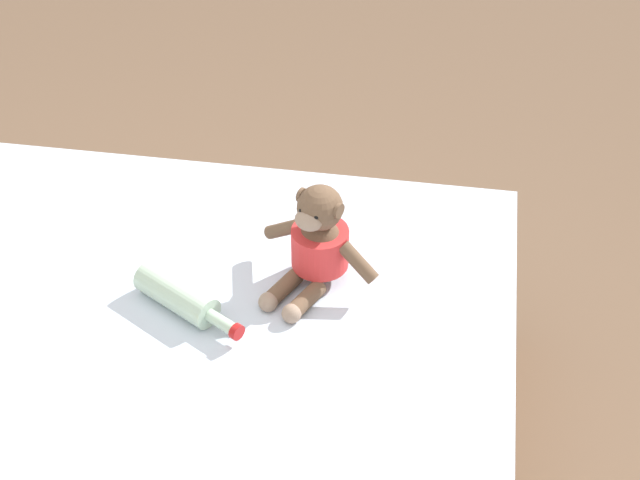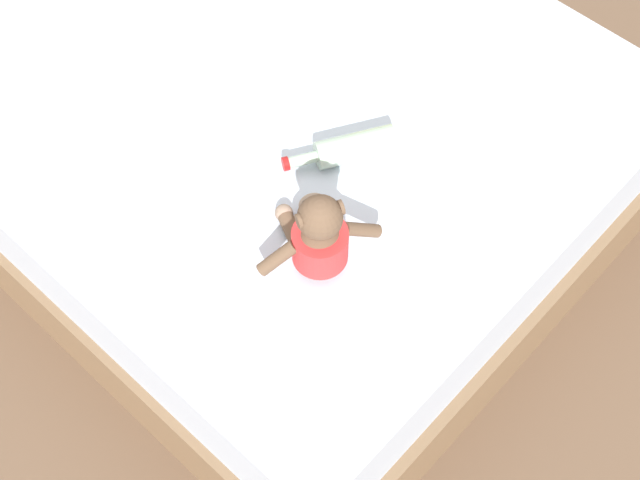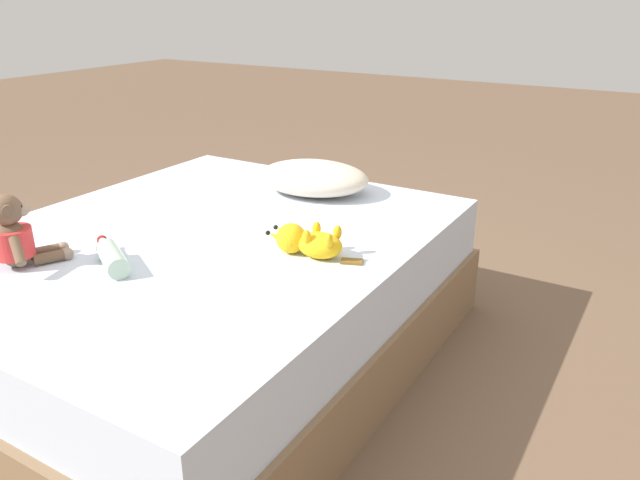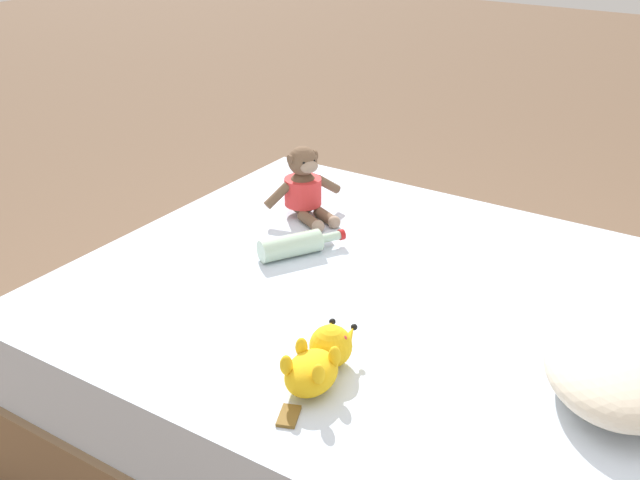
# 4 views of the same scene
# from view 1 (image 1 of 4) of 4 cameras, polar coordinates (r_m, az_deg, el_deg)

# --- Properties ---
(plush_monkey) EXTENTS (0.27, 0.25, 0.24)m
(plush_monkey) POSITION_cam_1_polar(r_m,az_deg,el_deg) (2.02, -0.18, -0.24)
(plush_monkey) COLOR brown
(plush_monkey) RESTS_ON bed
(glass_bottle) EXTENTS (0.26, 0.18, 0.07)m
(glass_bottle) POSITION_cam_1_polar(r_m,az_deg,el_deg) (2.01, -8.25, -3.32)
(glass_bottle) COLOR #B2D1B7
(glass_bottle) RESTS_ON bed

